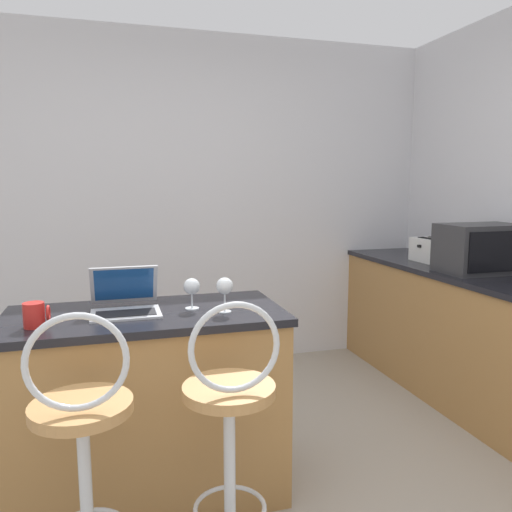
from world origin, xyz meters
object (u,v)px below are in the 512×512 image
object	(u,v)px
bar_stool_near	(84,467)
bar_stool_far	(231,445)
wine_glass_short	(192,288)
toaster	(433,250)
laptop	(125,300)
wine_glass_tall	(224,287)
microwave	(481,248)
mug_red	(35,315)

from	to	relation	value
bar_stool_near	bar_stool_far	world-z (taller)	same
bar_stool_near	wine_glass_short	distance (m)	0.88
bar_stool_far	wine_glass_short	size ratio (longest dim) A/B	7.43
bar_stool_far	toaster	size ratio (longest dim) A/B	3.61
laptop	wine_glass_tall	world-z (taller)	laptop
bar_stool_far	wine_glass_short	xyz separation A→B (m)	(-0.04, 0.57, 0.48)
toaster	microwave	bearing A→B (deg)	-88.03
bar_stool_far	toaster	distance (m)	2.44
wine_glass_tall	mug_red	size ratio (longest dim) A/B	1.56
toaster	mug_red	distance (m)	2.78
microwave	wine_glass_tall	world-z (taller)	microwave
bar_stool_far	bar_stool_near	bearing A→B (deg)	180.00
bar_stool_near	mug_red	world-z (taller)	bar_stool_near
laptop	mug_red	xyz separation A→B (m)	(-0.35, -0.15, -0.00)
bar_stool_near	laptop	distance (m)	0.76
microwave	mug_red	bearing A→B (deg)	-168.10
toaster	bar_stool_far	bearing A→B (deg)	-142.14
bar_stool_near	bar_stool_far	distance (m)	0.51
microwave	toaster	bearing A→B (deg)	91.97
microwave	wine_glass_short	xyz separation A→B (m)	(-1.95, -0.43, -0.06)
microwave	mug_red	xyz separation A→B (m)	(-2.60, -0.55, -0.11)
microwave	laptop	bearing A→B (deg)	-169.99
bar_stool_far	laptop	bearing A→B (deg)	119.36
bar_stool_near	microwave	world-z (taller)	microwave
microwave	wine_glass_tall	xyz separation A→B (m)	(-1.82, -0.53, -0.04)
bar_stool_near	microwave	distance (m)	2.67
wine_glass_tall	mug_red	xyz separation A→B (m)	(-0.78, -0.02, -0.06)
wine_glass_tall	microwave	bearing A→B (deg)	16.23
bar_stool_far	microwave	bearing A→B (deg)	27.67
laptop	toaster	size ratio (longest dim) A/B	1.02
mug_red	bar_stool_near	bearing A→B (deg)	-67.46
bar_stool_near	mug_red	distance (m)	0.65
laptop	mug_red	bearing A→B (deg)	-156.88
microwave	mug_red	distance (m)	2.66
wine_glass_short	mug_red	world-z (taller)	wine_glass_short
laptop	toaster	bearing A→B (deg)	21.23
bar_stool_near	wine_glass_short	bearing A→B (deg)	50.87
toaster	wine_glass_short	size ratio (longest dim) A/B	2.06
laptop	mug_red	size ratio (longest dim) A/B	2.97
bar_stool_far	microwave	xyz separation A→B (m)	(1.91, 1.00, 0.53)
wine_glass_tall	mug_red	world-z (taller)	wine_glass_tall
bar_stool_far	laptop	xyz separation A→B (m)	(-0.34, 0.60, 0.43)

